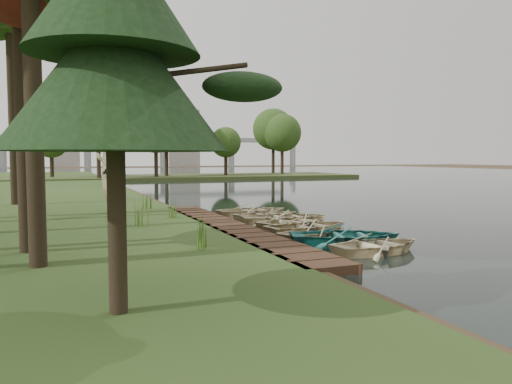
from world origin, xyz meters
name	(u,v)px	position (x,y,z in m)	size (l,w,h in m)	color
ground	(267,231)	(0.00, 0.00, 0.00)	(300.00, 300.00, 0.00)	#3D2F1D
water	(463,187)	(30.00, 20.00, 0.03)	(130.00, 200.00, 0.05)	black
boardwalk	(229,229)	(-1.60, 0.00, 0.15)	(1.60, 16.00, 0.30)	#392316
peninsula	(179,177)	(8.00, 50.00, 0.23)	(50.00, 14.00, 0.45)	#36441E
far_trees	(154,132)	(4.67, 50.00, 6.43)	(45.60, 5.60, 8.80)	black
bridge	(135,142)	(12.31, 120.00, 7.08)	(95.90, 4.00, 8.60)	#A5A5A0
building_a	(182,138)	(30.00, 140.00, 9.00)	(10.00, 8.00, 18.00)	#A5A5A0
building_b	(65,147)	(-5.00, 145.00, 6.00)	(8.00, 8.00, 12.00)	#A5A5A0
rowboat_0	(378,243)	(1.22, -5.85, 0.38)	(2.25, 3.15, 0.65)	beige
rowboat_1	(346,234)	(1.03, -4.32, 0.43)	(2.64, 3.69, 0.76)	teal
rowboat_2	(316,230)	(0.71, -2.87, 0.37)	(2.20, 3.08, 0.64)	beige
rowboat_3	(308,225)	(1.01, -1.70, 0.42)	(2.52, 3.53, 0.73)	beige
rowboat_4	(297,220)	(1.19, -0.38, 0.44)	(2.67, 3.74, 0.77)	beige
rowboat_5	(284,216)	(1.28, 1.04, 0.44)	(2.70, 3.79, 0.78)	beige
rowboat_6	(268,213)	(1.21, 2.69, 0.39)	(2.31, 3.24, 0.67)	beige
rowboat_7	(252,209)	(1.06, 4.26, 0.42)	(2.56, 3.58, 0.74)	beige
stored_rowboat	(116,206)	(-5.25, 6.20, 0.65)	(2.44, 3.41, 0.71)	beige
tree_6	(9,12)	(-10.07, 12.92, 11.06)	(4.06, 4.06, 12.70)	black
pine_tree	(113,28)	(-6.94, -9.73, 5.13)	(3.80, 3.80, 7.89)	black
reeds_0	(204,231)	(-3.89, -4.40, 0.82)	(0.60, 0.60, 1.03)	#3F661E
reeds_1	(172,207)	(-3.14, 3.40, 0.76)	(0.60, 0.60, 0.93)	#3F661E
reeds_2	(142,213)	(-4.84, 1.02, 0.83)	(0.60, 0.60, 1.07)	#3F661E
reeds_3	(147,200)	(-3.57, 7.48, 0.75)	(0.60, 0.60, 0.91)	#3F661E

